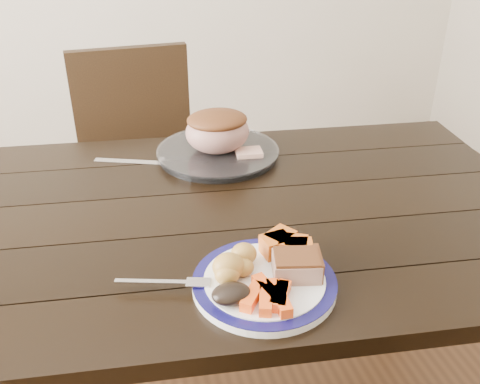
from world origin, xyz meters
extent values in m
cube|color=black|center=(0.00, 0.00, 0.73)|extent=(1.69, 1.07, 0.04)
cube|color=black|center=(0.76, 0.29, 0.35)|extent=(0.07, 0.07, 0.71)
cube|color=black|center=(-0.09, 0.65, 0.45)|extent=(0.44, 0.44, 0.04)
cube|color=black|center=(-0.10, 0.85, 0.70)|extent=(0.42, 0.06, 0.46)
cube|color=black|center=(0.08, 0.84, 0.21)|extent=(0.04, 0.04, 0.43)
cube|color=black|center=(0.10, 0.48, 0.21)|extent=(0.04, 0.04, 0.43)
cube|color=black|center=(-0.27, 0.82, 0.21)|extent=(0.04, 0.04, 0.43)
cube|color=black|center=(-0.26, 0.46, 0.21)|extent=(0.04, 0.04, 0.43)
cylinder|color=white|center=(0.05, -0.30, 0.76)|extent=(0.27, 0.27, 0.02)
torus|color=#100D45|center=(0.05, -0.30, 0.77)|extent=(0.27, 0.27, 0.02)
cylinder|color=white|center=(0.10, 0.28, 0.76)|extent=(0.33, 0.33, 0.02)
cube|color=tan|center=(0.11, -0.30, 0.79)|extent=(0.10, 0.09, 0.04)
ellipsoid|color=gold|center=(0.02, -0.28, 0.79)|extent=(0.04, 0.04, 0.03)
ellipsoid|color=gold|center=(-0.02, -0.29, 0.79)|extent=(0.05, 0.04, 0.04)
ellipsoid|color=gold|center=(0.03, -0.24, 0.79)|extent=(0.05, 0.05, 0.04)
ellipsoid|color=gold|center=(0.00, -0.26, 0.79)|extent=(0.04, 0.04, 0.04)
ellipsoid|color=gold|center=(-0.01, -0.28, 0.80)|extent=(0.06, 0.05, 0.05)
cube|color=#F55214|center=(0.06, -0.37, 0.78)|extent=(0.05, 0.07, 0.02)
cube|color=#F55214|center=(0.05, -0.36, 0.78)|extent=(0.03, 0.07, 0.02)
cube|color=#F55214|center=(0.04, -0.34, 0.78)|extent=(0.04, 0.07, 0.02)
cube|color=#F55214|center=(0.06, -0.38, 0.78)|extent=(0.02, 0.07, 0.02)
cube|color=#F55214|center=(0.03, -0.37, 0.78)|extent=(0.04, 0.07, 0.02)
cube|color=#F55214|center=(0.06, -0.36, 0.78)|extent=(0.06, 0.07, 0.02)
cube|color=#F55214|center=(0.01, -0.35, 0.78)|extent=(0.06, 0.07, 0.02)
cube|color=orange|center=(0.11, -0.21, 0.79)|extent=(0.07, 0.07, 0.04)
cube|color=orange|center=(0.10, -0.23, 0.79)|extent=(0.06, 0.05, 0.04)
cube|color=orange|center=(0.13, -0.24, 0.79)|extent=(0.07, 0.06, 0.04)
cube|color=orange|center=(0.13, -0.26, 0.79)|extent=(0.06, 0.06, 0.04)
ellipsoid|color=black|center=(-0.02, -0.34, 0.79)|extent=(0.07, 0.05, 0.03)
cube|color=silver|center=(-0.15, -0.26, 0.77)|extent=(0.14, 0.05, 0.00)
cube|color=silver|center=(-0.07, -0.28, 0.77)|extent=(0.05, 0.04, 0.00)
ellipsoid|color=#AA7368|center=(0.10, 0.28, 0.82)|extent=(0.18, 0.15, 0.12)
cube|color=tan|center=(0.17, 0.23, 0.78)|extent=(0.08, 0.06, 0.02)
cube|color=silver|center=(-0.15, 0.31, 0.75)|extent=(0.19, 0.09, 0.00)
cube|color=black|center=(0.00, 0.25, 0.76)|extent=(0.12, 0.06, 0.01)
camera|label=1|loc=(-0.20, -1.05, 1.40)|focal=40.00mm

